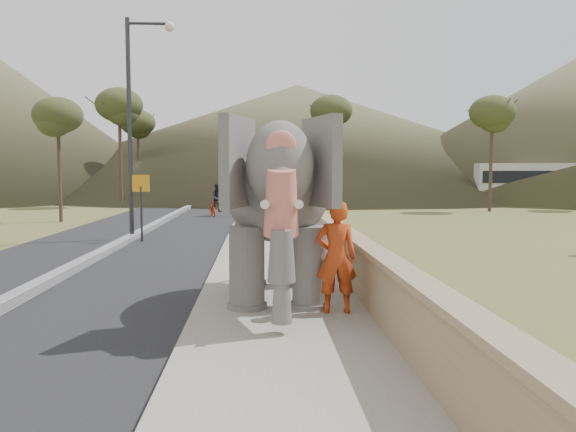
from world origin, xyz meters
name	(u,v)px	position (x,y,z in m)	size (l,w,h in m)	color
ground	(292,407)	(0.00, 0.00, 0.00)	(160.00, 160.00, 0.00)	olive
road	(93,261)	(-5.00, 10.00, 0.01)	(7.00, 120.00, 0.03)	black
median	(93,258)	(-5.00, 10.00, 0.11)	(0.35, 120.00, 0.22)	black
walkway	(271,257)	(0.00, 10.00, 0.07)	(3.00, 120.00, 0.15)	#9E9687
parapet	(328,241)	(1.65, 10.00, 0.55)	(0.30, 120.00, 1.10)	tan
lamppost	(138,106)	(-4.69, 14.92, 4.87)	(1.76, 0.36, 8.00)	#303036
signboard	(141,196)	(-4.50, 14.24, 1.64)	(0.60, 0.08, 2.40)	#2D2D33
distant_car	(500,195)	(17.83, 35.47, 0.72)	(1.70, 4.23, 1.44)	#AAABB1
bus_white	(553,184)	(21.68, 35.04, 1.55)	(2.50, 11.00, 3.10)	beige
hill_far	(298,138)	(5.00, 70.00, 7.00)	(80.00, 80.00, 14.00)	brown
elephant_and_man	(278,213)	(0.02, 4.79, 1.74)	(2.41, 4.42, 3.20)	slate
motorcyclist	(215,204)	(-2.73, 25.28, 0.72)	(1.22, 1.79, 1.85)	maroon
trees	(277,149)	(0.80, 28.20, 3.87)	(47.49, 40.78, 8.65)	#473828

